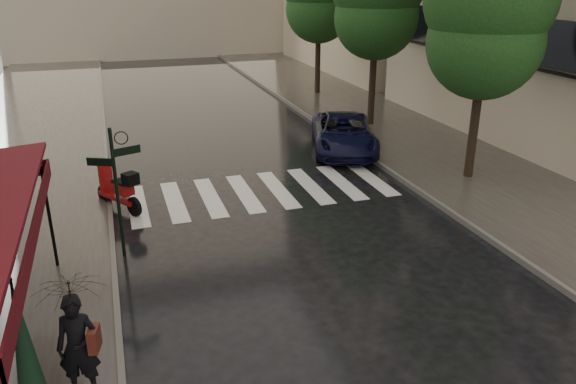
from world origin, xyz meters
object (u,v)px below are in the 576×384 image
parked_car (344,133)px  parasol_back (24,344)px  scooter (119,190)px  pedestrian_with_umbrella (71,302)px

parked_car → parasol_back: parasol_back is taller
parked_car → parasol_back: size_ratio=2.04×
scooter → pedestrian_with_umbrella: bearing=-128.4°
pedestrian_with_umbrella → parasol_back: (-0.67, -0.25, -0.40)m
scooter → parasol_back: (-1.52, -7.85, 0.78)m
scooter → parasol_back: size_ratio=0.74×
scooter → parked_car: (8.15, 3.28, 0.06)m
scooter → parked_car: bearing=-10.1°
pedestrian_with_umbrella → parked_car: size_ratio=0.52×
pedestrian_with_umbrella → scooter: 7.74m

